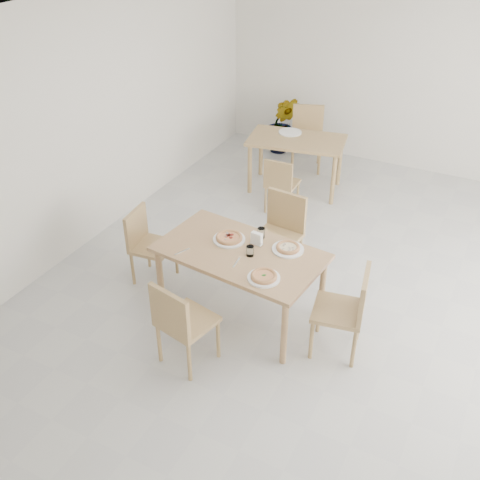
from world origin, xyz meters
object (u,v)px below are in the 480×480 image
at_px(chair_north, 281,229).
at_px(chair_back_s, 281,182).
at_px(chair_east, 348,307).
at_px(napkin_holder, 257,239).
at_px(plate_pepperoni, 229,239).
at_px(pizza_margherita, 264,276).
at_px(main_table, 240,258).
at_px(pizza_pepperoni, 229,237).
at_px(plate_margherita, 264,278).
at_px(second_table, 296,146).
at_px(chair_south, 180,320).
at_px(chair_back_n, 307,133).
at_px(plate_empty, 290,132).
at_px(tumbler_b, 261,233).
at_px(tumbler_a, 250,251).
at_px(pizza_mushroom, 288,247).
at_px(chair_west, 146,240).
at_px(potted_plant, 283,124).
at_px(plate_mushroom, 288,249).

relative_size(chair_north, chair_back_s, 1.20).
height_order(chair_east, napkin_holder, chair_east).
relative_size(plate_pepperoni, pizza_margherita, 1.11).
distance_m(main_table, pizza_pepperoni, 0.24).
distance_m(chair_north, napkin_holder, 0.75).
distance_m(plate_margherita, second_table, 3.21).
xyz_separation_m(chair_south, chair_back_n, (-0.57, 4.41, 0.02)).
bearing_deg(plate_empty, second_table, -43.19).
relative_size(tumbler_b, second_table, 0.07).
bearing_deg(tumbler_a, napkin_holder, 96.54).
bearing_deg(pizza_mushroom, main_table, -150.69).
bearing_deg(chair_south, napkin_holder, -89.81).
xyz_separation_m(chair_south, pizza_margherita, (0.52, 0.58, 0.27)).
xyz_separation_m(tumbler_a, tumbler_b, (-0.04, 0.33, 0.00)).
bearing_deg(chair_west, napkin_holder, -92.44).
distance_m(chair_south, pizza_margherita, 0.82).
relative_size(main_table, potted_plant, 1.79).
relative_size(pizza_mushroom, napkin_holder, 2.07).
xyz_separation_m(napkin_holder, chair_back_n, (-0.79, 3.37, -0.28)).
distance_m(chair_north, chair_back_n, 2.77).
xyz_separation_m(pizza_margherita, tumbler_b, (-0.32, 0.61, 0.02)).
bearing_deg(main_table, tumbler_b, 83.39).
bearing_deg(chair_back_n, chair_east, -84.51).
bearing_deg(napkin_holder, pizza_margherita, -51.86).
relative_size(plate_pepperoni, tumbler_b, 3.15).
bearing_deg(chair_back_n, pizza_pepperoni, -102.65).
distance_m(plate_pepperoni, tumbler_b, 0.32).
distance_m(second_table, potted_plant, 1.30).
bearing_deg(tumbler_b, chair_back_s, 107.35).
distance_m(chair_north, second_table, 2.01).
bearing_deg(tumbler_a, second_table, 103.60).
height_order(plate_mushroom, tumbler_a, tumbler_a).
bearing_deg(second_table, pizza_margherita, -83.35).
xyz_separation_m(plate_mushroom, tumbler_a, (-0.28, -0.24, 0.04)).
bearing_deg(chair_back_s, pizza_margherita, 108.01).
bearing_deg(plate_pepperoni, chair_back_n, 98.56).
bearing_deg(potted_plant, second_table, -58.50).
bearing_deg(chair_north, pizza_pepperoni, -102.14).
distance_m(chair_south, chair_west, 1.41).
xyz_separation_m(plate_margherita, plate_pepperoni, (-0.57, 0.41, 0.00)).
distance_m(chair_south, plate_pepperoni, 1.03).
height_order(chair_west, plate_margherita, chair_west).
distance_m(plate_mushroom, pizza_margherita, 0.52).
relative_size(chair_north, pizza_pepperoni, 2.69).
xyz_separation_m(tumbler_b, napkin_holder, (0.02, -0.15, 0.02)).
bearing_deg(chair_north, pizza_mushroom, -56.24).
relative_size(plate_pepperoni, pizza_pepperoni, 0.92).
distance_m(chair_south, second_table, 3.67).
bearing_deg(chair_east, napkin_holder, -112.08).
relative_size(chair_north, plate_empty, 2.90).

